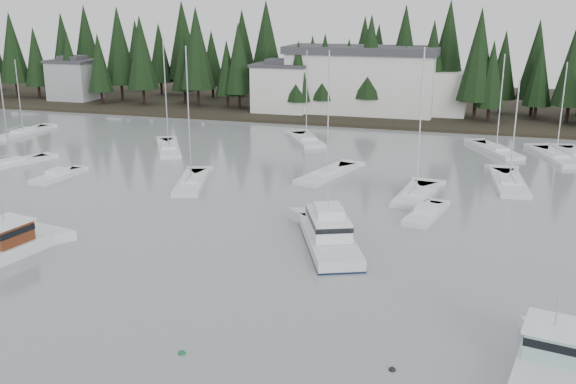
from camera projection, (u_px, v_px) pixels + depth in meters
name	position (u px, v px, depth m)	size (l,w,h in m)	color
ground	(156.00, 381.00, 31.88)	(260.00, 260.00, 0.00)	gray
far_shore_land	(401.00, 104.00, 121.00)	(240.00, 54.00, 1.00)	black
conifer_treeline	(393.00, 113.00, 110.89)	(200.00, 22.00, 20.00)	black
house_west	(282.00, 87.00, 108.14)	(9.54, 7.42, 8.75)	silver
house_far_west	(74.00, 79.00, 121.68)	(8.48, 7.42, 8.25)	#999EA0
harbor_inn	(374.00, 81.00, 106.72)	(29.50, 11.50, 10.90)	silver
cabin_cruiser_center	(329.00, 237.00, 49.68)	(7.43, 11.46, 4.73)	silver
lobster_boat_teal	(548.00, 373.00, 31.56)	(4.70, 9.31, 4.94)	silver
sailboat_1	(11.00, 165.00, 74.51)	(5.48, 9.37, 14.19)	silver
sailboat_3	(509.00, 184.00, 66.50)	(3.99, 10.90, 11.40)	silver
sailboat_4	(327.00, 175.00, 69.93)	(5.28, 10.41, 14.02)	silver
sailboat_5	(169.00, 149.00, 82.50)	(7.59, 10.68, 14.34)	silver
sailboat_7	(192.00, 184.00, 66.62)	(5.28, 10.03, 14.68)	silver
sailboat_8	(416.00, 196.00, 62.31)	(4.00, 9.12, 14.82)	silver
sailboat_9	(556.00, 158.00, 77.95)	(5.68, 10.81, 12.11)	silver
sailboat_10	(24.00, 134.00, 92.45)	(2.46, 10.17, 11.15)	silver
sailboat_11	(306.00, 141.00, 87.55)	(7.28, 9.76, 12.77)	silver
sailboat_13	(496.00, 151.00, 81.32)	(6.82, 10.04, 12.76)	silver
runabout_0	(58.00, 177.00, 69.00)	(2.70, 6.65, 1.42)	silver
runabout_1	(425.00, 215.00, 56.55)	(3.59, 7.24, 1.42)	silver
mooring_buoy_green	(182.00, 354.00, 34.40)	(0.40, 0.40, 0.40)	#145933
mooring_buoy_dark	(392.00, 370.00, 32.85)	(0.37, 0.37, 0.37)	black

